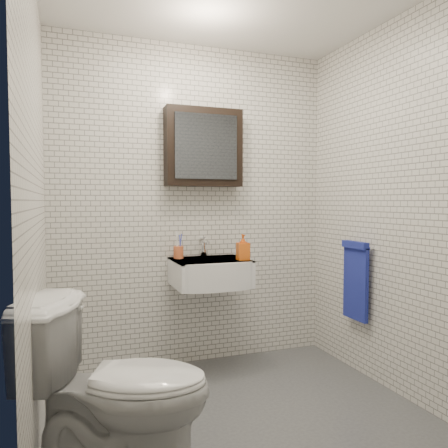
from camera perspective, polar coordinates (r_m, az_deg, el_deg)
name	(u,v)px	position (r m, az deg, el deg)	size (l,w,h in m)	color
ground	(243,418)	(2.82, 2.46, -24.01)	(2.20, 2.00, 0.01)	#45464C
room_shell	(243,170)	(2.52, 2.54, 7.12)	(2.22, 2.02, 2.51)	silver
washbasin	(212,272)	(3.26, -1.63, -6.34)	(0.55, 0.50, 0.20)	white
faucet	(204,248)	(3.43, -2.66, -3.17)	(0.06, 0.20, 0.15)	silver
mirror_cabinet	(204,148)	(3.43, -2.68, 9.94)	(0.60, 0.15, 0.60)	black
towel_rail	(356,277)	(3.39, 16.82, -6.66)	(0.09, 0.30, 0.58)	silver
toothbrush_cup	(178,252)	(3.34, -5.97, -3.61)	(0.09, 0.09, 0.21)	#CB5C32
soap_bottle	(243,247)	(3.23, 2.50, -3.06)	(0.09, 0.09, 0.19)	orange
toilet	(119,388)	(2.20, -13.56, -20.14)	(0.48, 0.83, 0.85)	white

